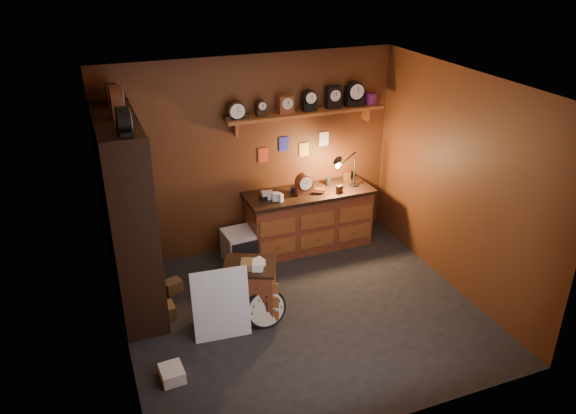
# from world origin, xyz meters

# --- Properties ---
(floor) EXTENTS (4.00, 4.00, 0.00)m
(floor) POSITION_xyz_m (0.00, 0.00, 0.00)
(floor) COLOR black
(floor) RESTS_ON ground
(room_shell) EXTENTS (4.02, 3.62, 2.71)m
(room_shell) POSITION_xyz_m (0.04, 0.11, 1.72)
(room_shell) COLOR #572C14
(room_shell) RESTS_ON ground
(shelving_unit) EXTENTS (0.47, 1.60, 2.58)m
(shelving_unit) POSITION_xyz_m (-1.79, 0.98, 1.25)
(shelving_unit) COLOR black
(shelving_unit) RESTS_ON ground
(workbench) EXTENTS (1.79, 0.66, 1.36)m
(workbench) POSITION_xyz_m (0.70, 1.47, 0.47)
(workbench) COLOR brown
(workbench) RESTS_ON ground
(low_cabinet) EXTENTS (0.75, 0.70, 0.76)m
(low_cabinet) POSITION_xyz_m (-0.58, 0.21, 0.37)
(low_cabinet) COLOR brown
(low_cabinet) RESTS_ON ground
(big_round_clock) EXTENTS (0.47, 0.16, 0.47)m
(big_round_clock) POSITION_xyz_m (-0.49, -0.05, 0.23)
(big_round_clock) COLOR black
(big_round_clock) RESTS_ON ground
(white_panel) EXTENTS (0.64, 0.22, 0.82)m
(white_panel) POSITION_xyz_m (-0.99, -0.04, 0.00)
(white_panel) COLOR silver
(white_panel) RESTS_ON ground
(mini_fridge) EXTENTS (0.47, 0.49, 0.46)m
(mini_fridge) POSITION_xyz_m (-0.33, 1.39, 0.23)
(mini_fridge) COLOR silver
(mini_fridge) RESTS_ON ground
(floor_box_a) EXTENTS (0.26, 0.23, 0.16)m
(floor_box_a) POSITION_xyz_m (-1.55, 0.52, 0.08)
(floor_box_a) COLOR brown
(floor_box_a) RESTS_ON ground
(floor_box_b) EXTENTS (0.24, 0.28, 0.13)m
(floor_box_b) POSITION_xyz_m (-1.65, -0.54, 0.07)
(floor_box_b) COLOR white
(floor_box_b) RESTS_ON ground
(floor_box_c) EXTENTS (0.25, 0.23, 0.16)m
(floor_box_c) POSITION_xyz_m (-1.34, 1.00, 0.08)
(floor_box_c) COLOR brown
(floor_box_c) RESTS_ON ground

